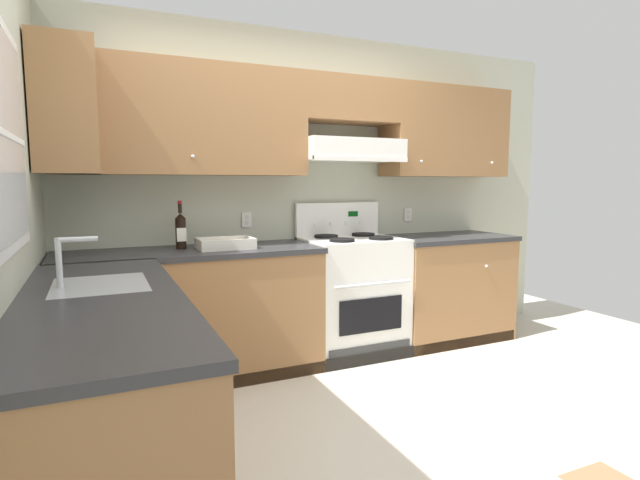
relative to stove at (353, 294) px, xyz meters
name	(u,v)px	position (x,y,z in m)	size (l,w,h in m)	color
ground_plane	(364,440)	(-0.60, -1.25, -0.48)	(7.04, 7.04, 0.00)	beige
wall_back	(317,169)	(-0.19, 0.27, 1.00)	(4.68, 0.57, 2.55)	#B7BAA3
wall_left	(3,189)	(-2.19, -1.03, 0.87)	(0.47, 4.00, 2.55)	#B7BAA3
counter_back_run	(304,303)	(-0.43, -0.01, -0.03)	(3.60, 0.65, 0.91)	olive
counter_left_run	(107,400)	(-1.84, -1.25, -0.02)	(0.63, 1.91, 1.13)	olive
stove	(353,294)	(0.00, 0.00, 0.00)	(0.76, 0.62, 1.20)	white
wine_bottle	(181,230)	(-1.31, 0.07, 0.56)	(0.07, 0.07, 0.33)	black
bowl	(225,245)	(-1.03, -0.04, 0.46)	(0.38, 0.26, 0.07)	beige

